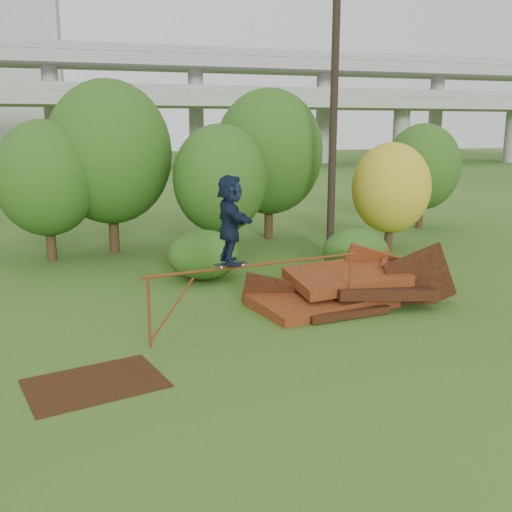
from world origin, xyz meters
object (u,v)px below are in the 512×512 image
object	(u,v)px
skater	(230,220)
flat_plate	(95,383)
utility_pole	(334,102)
scrap_pile	(345,289)

from	to	relation	value
skater	flat_plate	bearing A→B (deg)	122.56
skater	flat_plate	size ratio (longest dim) A/B	0.82
skater	utility_pole	xyz separation A→B (m)	(5.56, 7.42, 2.90)
scrap_pile	flat_plate	world-z (taller)	scrap_pile
skater	utility_pole	world-z (taller)	utility_pole
scrap_pile	skater	distance (m)	4.34
scrap_pile	utility_pole	bearing A→B (deg)	70.59
scrap_pile	skater	bearing A→B (deg)	-157.49
flat_plate	skater	bearing A→B (deg)	32.24
scrap_pile	skater	xyz separation A→B (m)	(-3.45, -1.43, 2.23)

